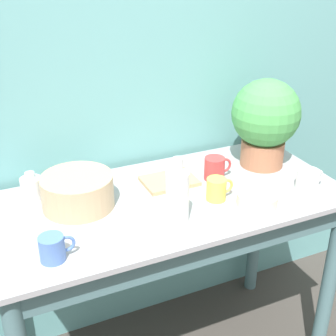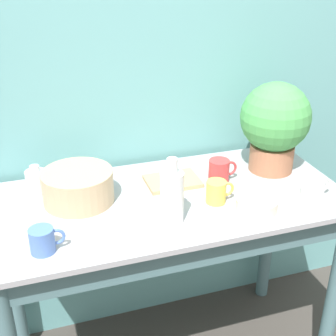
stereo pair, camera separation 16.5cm
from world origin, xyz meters
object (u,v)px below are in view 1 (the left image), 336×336
Objects in this scene: mug_white at (308,179)px; mug_red at (215,168)px; bottle_short at (31,187)px; tray_board at (169,181)px; bowl_wash_large at (78,191)px; potted_plant at (265,119)px; mug_blue at (53,248)px; mug_yellow at (217,189)px; bowl_small_cream at (257,199)px; bottle_tall at (177,196)px.

mug_white is 1.00× the size of mug_red.
mug_white is 0.35m from mug_red.
tray_board is (0.50, -0.10, -0.03)m from bottle_short.
potted_plant is at bearing 1.12° from bowl_wash_large.
bottle_short is at bearing 89.00° from mug_blue.
tray_board is at bearing 30.13° from mug_blue.
mug_yellow is at bearing 10.19° from mug_blue.
bowl_small_cream is at bearing -52.57° from tray_board.
tray_board is (0.36, 0.02, -0.05)m from bowl_wash_large.
bowl_wash_large is 0.36m from bottle_tall.
bowl_small_cream is (0.30, -0.02, -0.08)m from bottle_tall.
mug_blue is 0.94× the size of mug_red.
bottle_short is 0.97× the size of mug_yellow.
mug_blue is at bearing -91.00° from bottle_short.
mug_blue reaches higher than tray_board.
mug_red is at bearing -11.96° from bottle_short.
mug_blue is 0.62m from mug_yellow.
bottle_tall is 0.42m from mug_blue.
bowl_wash_large is (-0.78, -0.02, -0.14)m from potted_plant.
mug_white is at bearing 0.20° from bottle_tall.
bowl_wash_large is 2.48× the size of bottle_short.
bottle_tall is 0.31m from bowl_small_cream.
bowl_wash_large reaches higher than mug_red.
mug_red is 0.19m from tray_board.
bowl_wash_large is at bearing 139.56° from bottle_tall.
bottle_short is 0.40m from mug_blue.
mug_blue reaches higher than bowl_small_cream.
bottle_tall reaches higher than mug_red.
potted_plant reaches higher than bowl_small_cream.
mug_white is at bearing -37.65° from mug_red.
bottle_tall is at bearing 5.02° from mug_blue.
mug_blue is (-0.42, -0.04, -0.06)m from bottle_tall.
bottle_short is at bearing 137.54° from bowl_wash_large.
bottle_short is at bearing 159.46° from mug_white.
bottle_short is at bearing 168.04° from mug_red.
tray_board is at bearing 150.59° from mug_white.
bowl_wash_large is 0.85m from mug_white.
potted_plant is 0.79m from bowl_wash_large.
potted_plant is 0.29m from mug_red.
bowl_small_cream is at bearing -40.46° from mug_yellow.
mug_red is at bearing 62.95° from mug_yellow.
bowl_wash_large is 0.31m from mug_blue.
mug_red reaches higher than bowl_small_cream.
bottle_tall is at bearing -41.13° from bottle_short.
mug_white is 0.57× the size of tray_board.
mug_red is (0.27, 0.22, -0.05)m from bottle_tall.
bottle_short reaches higher than mug_blue.
mug_white is at bearing 2.30° from mug_blue.
mug_red is (-0.28, 0.21, 0.01)m from mug_white.
bottle_short is 0.50× the size of tray_board.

